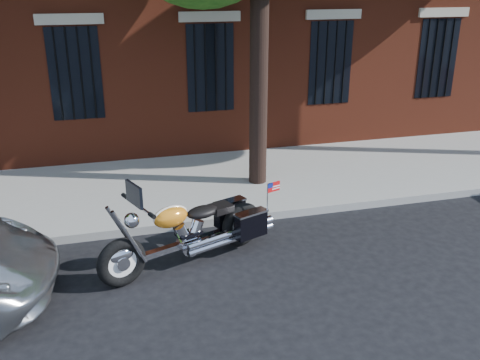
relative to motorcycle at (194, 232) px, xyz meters
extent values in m
plane|color=black|center=(1.35, -0.16, -0.51)|extent=(120.00, 120.00, 0.00)
cube|color=gray|center=(1.35, 1.22, -0.44)|extent=(40.00, 0.16, 0.15)
cube|color=gray|center=(1.35, 3.10, -0.44)|extent=(40.00, 3.60, 0.15)
cube|color=black|center=(1.35, 4.95, 1.69)|extent=(1.10, 0.14, 2.00)
cube|color=#B2A893|center=(1.35, 4.92, 2.84)|extent=(1.40, 0.20, 0.22)
cylinder|color=black|center=(1.35, 4.87, 1.69)|extent=(0.04, 0.04, 2.00)
cylinder|color=black|center=(1.85, 2.74, 1.99)|extent=(0.36, 0.36, 5.00)
torus|color=black|center=(-1.13, -0.43, -0.13)|extent=(0.76, 0.42, 0.75)
torus|color=black|center=(0.84, 0.33, -0.13)|extent=(0.76, 0.42, 0.75)
cylinder|color=white|center=(-1.13, -0.43, -0.13)|extent=(0.54, 0.26, 0.56)
cylinder|color=white|center=(0.84, 0.33, -0.13)|extent=(0.54, 0.26, 0.56)
ellipsoid|color=white|center=(-1.13, -0.43, -0.02)|extent=(0.42, 0.27, 0.21)
ellipsoid|color=orange|center=(0.84, 0.33, 0.00)|extent=(0.42, 0.29, 0.21)
cube|color=white|center=(-0.14, -0.05, -0.15)|extent=(1.60, 0.70, 0.09)
cylinder|color=white|center=(-0.09, -0.03, -0.18)|extent=(0.40, 0.31, 0.36)
cylinder|color=white|center=(0.50, -0.02, -0.17)|extent=(1.33, 0.59, 0.10)
ellipsoid|color=orange|center=(-0.37, -0.14, 0.36)|extent=(0.63, 0.49, 0.32)
ellipsoid|color=black|center=(0.15, 0.06, 0.29)|extent=(0.62, 0.49, 0.17)
cube|color=black|center=(0.71, 0.59, -0.01)|extent=(0.56, 0.36, 0.42)
cube|color=black|center=(0.92, 0.05, -0.01)|extent=(0.56, 0.36, 0.42)
cylinder|color=white|center=(-0.84, -0.31, 0.67)|extent=(0.35, 0.82, 0.04)
sphere|color=white|center=(-0.94, -0.35, 0.47)|extent=(0.29, 0.29, 0.22)
cube|color=black|center=(-0.88, -0.33, 0.85)|extent=(0.20, 0.43, 0.31)
cube|color=red|center=(1.32, 0.15, 0.55)|extent=(0.23, 0.10, 0.16)
camera|label=1|loc=(-1.27, -7.29, 3.63)|focal=40.00mm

